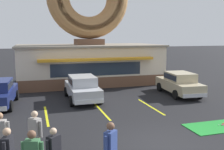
% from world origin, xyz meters
% --- Properties ---
extents(ground_plane, '(160.00, 160.00, 0.00)m').
position_xyz_m(ground_plane, '(0.00, 0.00, 0.00)').
color(ground_plane, black).
extents(donut_shop_building, '(12.30, 6.75, 10.96)m').
position_xyz_m(donut_shop_building, '(0.21, 13.94, 3.74)').
color(donut_shop_building, brown).
rests_on(donut_shop_building, ground).
extents(putting_mat, '(3.57, 1.51, 0.03)m').
position_xyz_m(putting_mat, '(3.79, 0.92, 0.01)').
color(putting_mat, '#1E842D').
rests_on(putting_mat, ground).
extents(mini_donut_near_right, '(0.13, 0.13, 0.04)m').
position_xyz_m(mini_donut_near_right, '(3.79, 0.99, 0.05)').
color(mini_donut_near_right, '#D8667F').
rests_on(mini_donut_near_right, putting_mat).
extents(mini_donut_mid_right, '(0.13, 0.13, 0.04)m').
position_xyz_m(mini_donut_mid_right, '(3.97, 1.13, 0.05)').
color(mini_donut_mid_right, '#D17F47').
rests_on(mini_donut_mid_right, putting_mat).
extents(golf_ball, '(0.04, 0.04, 0.04)m').
position_xyz_m(golf_ball, '(3.61, 1.03, 0.05)').
color(golf_ball, white).
rests_on(golf_ball, putting_mat).
extents(car_champagne, '(2.23, 4.68, 1.60)m').
position_xyz_m(car_champagne, '(5.28, 7.32, 0.87)').
color(car_champagne, '#BCAD89').
rests_on(car_champagne, ground).
extents(car_silver, '(2.00, 4.57, 1.60)m').
position_xyz_m(car_silver, '(-1.58, 7.74, 0.87)').
color(car_silver, '#B2B5BA').
rests_on(car_silver, ground).
extents(pedestrian_blue_sweater_man, '(0.46, 0.44, 1.77)m').
position_xyz_m(pedestrian_blue_sweater_man, '(-2.55, -1.96, 0.99)').
color(pedestrian_blue_sweater_man, '#7F7056').
rests_on(pedestrian_blue_sweater_man, ground).
extents(pedestrian_clipboard_woman, '(0.59, 0.31, 1.73)m').
position_xyz_m(pedestrian_clipboard_woman, '(-5.68, 0.10, 0.96)').
color(pedestrian_clipboard_woman, '#232328').
rests_on(pedestrian_clipboard_woman, ground).
extents(pedestrian_beanie_man, '(0.45, 0.44, 1.70)m').
position_xyz_m(pedestrian_beanie_man, '(-4.60, 0.06, 0.95)').
color(pedestrian_beanie_man, '#7F7056').
rests_on(pedestrian_beanie_man, ground).
extents(trash_bin, '(0.57, 0.57, 0.97)m').
position_xyz_m(trash_bin, '(-5.20, 11.48, 0.50)').
color(trash_bin, '#232833').
rests_on(trash_bin, ground).
extents(parking_stripe_left, '(0.12, 3.60, 0.01)m').
position_xyz_m(parking_stripe_left, '(-4.02, 5.00, 0.00)').
color(parking_stripe_left, yellow).
rests_on(parking_stripe_left, ground).
extents(parking_stripe_mid_left, '(0.12, 3.60, 0.01)m').
position_xyz_m(parking_stripe_mid_left, '(-1.02, 5.00, 0.00)').
color(parking_stripe_mid_left, yellow).
rests_on(parking_stripe_mid_left, ground).
extents(parking_stripe_centre, '(0.12, 3.60, 0.01)m').
position_xyz_m(parking_stripe_centre, '(1.98, 5.00, 0.00)').
color(parking_stripe_centre, yellow).
rests_on(parking_stripe_centre, ground).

